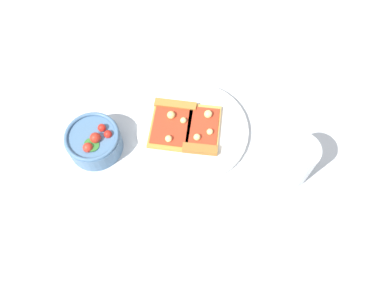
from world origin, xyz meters
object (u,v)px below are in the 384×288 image
at_px(salad_bowl, 94,141).
at_px(soda_glass, 295,161).
at_px(plate, 192,130).
at_px(pizza_slice_far, 202,132).
at_px(pizza_slice_near, 173,121).

bearing_deg(salad_bowl, soda_glass, 41.18).
distance_m(plate, soda_glass, 0.24).
height_order(pizza_slice_far, salad_bowl, salad_bowl).
xyz_separation_m(plate, soda_glass, (0.22, 0.10, 0.05)).
relative_size(plate, soda_glass, 2.20).
distance_m(salad_bowl, soda_glass, 0.44).
bearing_deg(soda_glass, plate, -155.78).
height_order(plate, pizza_slice_near, pizza_slice_near).
height_order(pizza_slice_far, soda_glass, soda_glass).
height_order(salad_bowl, soda_glass, soda_glass).
height_order(pizza_slice_near, salad_bowl, salad_bowl).
relative_size(plate, pizza_slice_near, 1.62).
height_order(plate, soda_glass, soda_glass).
distance_m(pizza_slice_near, pizza_slice_far, 0.07).
distance_m(plate, pizza_slice_far, 0.03).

